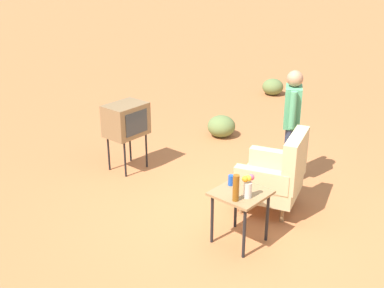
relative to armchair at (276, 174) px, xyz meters
The scene contains 10 objects.
ground_plane 0.64m from the armchair, 39.55° to the right, with size 60.00×60.00×0.00m, color #B76B3D.
armchair is the anchor object (origin of this frame).
side_table 0.91m from the armchair, ahead, with size 0.56×0.56×0.64m.
tv_on_stand 2.40m from the armchair, 79.79° to the right, with size 0.61×0.46×1.03m.
person_standing 0.96m from the armchair, 159.53° to the right, with size 0.50×0.37×1.64m.
bottle_tall_amber 1.15m from the armchair, ahead, with size 0.07×0.07×0.30m, color brown.
soda_can_blue 0.87m from the armchair, ahead, with size 0.07×0.07×0.12m, color blue.
flower_vase 1.02m from the armchair, 13.16° to the left, with size 0.15×0.09×0.27m.
shrub_near 5.23m from the armchair, 146.89° to the right, with size 0.47×0.47×0.37m, color olive.
shrub_far 2.66m from the armchair, 126.57° to the right, with size 0.50×0.50×0.38m, color olive.
Camera 1 is at (4.59, 3.15, 3.22)m, focal length 45.99 mm.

